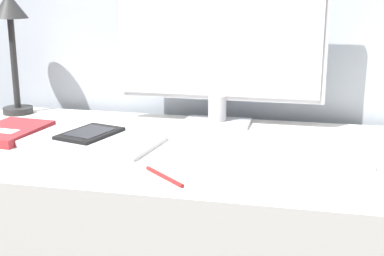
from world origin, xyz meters
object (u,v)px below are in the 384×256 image
(monitor, at_px, (218,40))
(pen, at_px, (164,176))
(keyboard, at_px, (300,157))
(notebook, at_px, (9,132))
(laptop, at_px, (94,140))
(desk_lamp, at_px, (11,26))
(ereader, at_px, (90,133))

(monitor, xyz_separation_m, pen, (-0.03, -0.49, -0.25))
(monitor, height_order, pen, monitor)
(keyboard, height_order, pen, keyboard)
(pen, bearing_deg, notebook, 155.69)
(keyboard, distance_m, pen, 0.34)
(laptop, distance_m, pen, 0.33)
(desk_lamp, bearing_deg, monitor, 0.32)
(monitor, xyz_separation_m, ereader, (-0.30, -0.26, -0.23))
(monitor, relative_size, notebook, 2.62)
(monitor, xyz_separation_m, desk_lamp, (-0.66, -0.00, 0.03))
(notebook, bearing_deg, ereader, 0.52)
(keyboard, relative_size, desk_lamp, 0.88)
(monitor, bearing_deg, keyboard, -48.92)
(laptop, bearing_deg, keyboard, -1.74)
(laptop, xyz_separation_m, notebook, (-0.26, 0.02, 0.00))
(keyboard, xyz_separation_m, pen, (-0.28, -0.20, -0.00))
(keyboard, height_order, ereader, ereader)
(monitor, height_order, keyboard, monitor)
(keyboard, height_order, desk_lamp, desk_lamp)
(pen, bearing_deg, ereader, 139.43)
(keyboard, height_order, laptop, laptop)
(monitor, height_order, notebook, monitor)
(laptop, bearing_deg, desk_lamp, 144.42)
(keyboard, bearing_deg, desk_lamp, 162.54)
(monitor, relative_size, ereader, 3.23)
(monitor, relative_size, desk_lamp, 1.61)
(keyboard, bearing_deg, notebook, 177.72)
(monitor, distance_m, pen, 0.55)
(laptop, bearing_deg, pen, -40.30)
(laptop, distance_m, ereader, 0.03)
(notebook, relative_size, pen, 2.15)
(laptop, height_order, pen, laptop)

